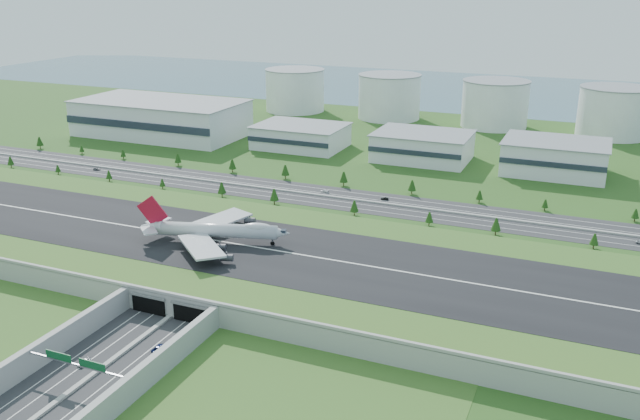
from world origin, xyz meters
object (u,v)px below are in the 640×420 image
at_px(car_2, 159,348).
at_px(car_5, 385,199).
at_px(car_0, 84,362).
at_px(car_4, 97,169).
at_px(fuel_tank_a, 295,90).
at_px(boeing_747, 215,230).
at_px(car_7, 324,191).

xyz_separation_m(car_2, car_5, (18.90, 171.27, -0.14)).
distance_m(car_0, car_2, 22.38).
xyz_separation_m(car_0, car_4, (-142.75, 174.21, -0.07)).
relative_size(car_4, car_5, 1.04).
xyz_separation_m(car_2, car_4, (-158.79, 158.61, -0.09)).
relative_size(fuel_tank_a, car_2, 8.57).
bearing_deg(car_5, boeing_747, -30.83).
bearing_deg(car_7, boeing_747, 5.10).
height_order(fuel_tank_a, car_5, fuel_tank_a).
bearing_deg(car_5, car_7, -100.14).
xyz_separation_m(fuel_tank_a, car_4, (-29.31, -221.09, -16.66)).
bearing_deg(boeing_747, car_0, -103.43).
bearing_deg(fuel_tank_a, car_2, -71.17).
xyz_separation_m(fuel_tank_a, car_5, (148.38, -208.43, -16.71)).
relative_size(fuel_tank_a, car_0, 10.68).
height_order(car_4, car_5, car_4).
relative_size(fuel_tank_a, car_4, 11.76).
bearing_deg(car_0, car_4, 129.45).
height_order(boeing_747, car_2, boeing_747).
xyz_separation_m(car_4, car_7, (143.48, 12.77, -0.03)).
bearing_deg(car_4, boeing_747, -142.03).
height_order(car_0, car_4, car_0).
bearing_deg(car_0, car_7, 89.89).
relative_size(car_0, car_5, 1.15).
height_order(fuel_tank_a, car_2, fuel_tank_a).
bearing_deg(car_5, car_0, -20.55).
height_order(car_4, car_7, car_4).
distance_m(fuel_tank_a, car_5, 256.40).
relative_size(car_0, car_7, 0.98).
bearing_deg(car_2, car_4, -48.64).
bearing_deg(car_0, fuel_tank_a, 106.13).
distance_m(boeing_747, car_0, 84.68).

